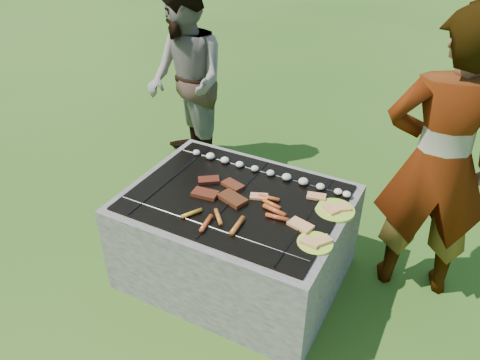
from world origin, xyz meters
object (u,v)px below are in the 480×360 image
at_px(fire_pit, 236,239).
at_px(plate_near, 315,243).
at_px(cook, 438,165).
at_px(bystander, 186,82).
at_px(plate_far, 335,210).

xyz_separation_m(fire_pit, plate_near, (0.56, -0.17, 0.33)).
height_order(plate_near, cook, cook).
xyz_separation_m(plate_near, bystander, (-1.59, 1.21, 0.17)).
relative_size(fire_pit, plate_near, 5.90).
relative_size(fire_pit, plate_far, 4.47).
bearing_deg(cook, plate_near, 39.48).
distance_m(fire_pit, plate_near, 0.67).
bearing_deg(plate_far, plate_near, -90.05).
bearing_deg(fire_pit, plate_far, 14.89).
distance_m(plate_far, plate_near, 0.32).
relative_size(plate_near, cook, 0.13).
relative_size(plate_far, plate_near, 1.32).
relative_size(fire_pit, cook, 0.74).
bearing_deg(plate_near, fire_pit, 162.84).
bearing_deg(plate_near, bystander, 142.71).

